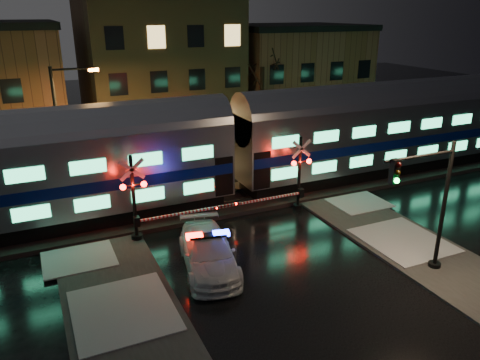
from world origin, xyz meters
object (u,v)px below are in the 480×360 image
at_px(streetlight, 63,126).
at_px(police_car, 208,252).
at_px(crossing_signal_left, 143,206).
at_px(traffic_light, 429,208).
at_px(crossing_signal_right, 294,182).

bearing_deg(streetlight, police_car, -67.00).
height_order(crossing_signal_left, streetlight, streetlight).
bearing_deg(streetlight, crossing_signal_left, -68.97).
bearing_deg(streetlight, traffic_light, -49.78).
xyz_separation_m(crossing_signal_right, traffic_light, (1.48, -7.67, 1.25)).
bearing_deg(crossing_signal_right, police_car, -149.80).
xyz_separation_m(police_car, crossing_signal_right, (6.27, 3.65, 0.94)).
xyz_separation_m(crossing_signal_right, crossing_signal_left, (-8.09, 0.00, 0.05)).
bearing_deg(crossing_signal_right, streetlight, 147.88).
distance_m(police_car, streetlight, 11.79).
height_order(crossing_signal_right, crossing_signal_left, crossing_signal_left).
bearing_deg(streetlight, crossing_signal_right, -32.12).
bearing_deg(crossing_signal_left, streetlight, 111.03).
xyz_separation_m(police_car, traffic_light, (7.76, -4.02, 2.19)).
bearing_deg(crossing_signal_right, traffic_light, -79.06).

